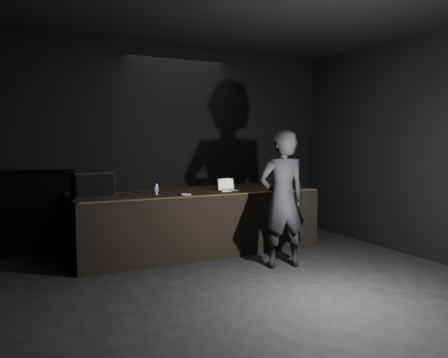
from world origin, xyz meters
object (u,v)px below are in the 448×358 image
beer_can (156,189)px  laptop (227,188)px  stage_monitor (92,184)px  stage_riser (194,220)px  person (282,199)px

beer_can → laptop: bearing=0.1°
beer_can → stage_monitor: bearing=173.1°
stage_riser → stage_monitor: stage_monitor is taller
laptop → person: 1.29m
stage_monitor → person: bearing=-32.9°
stage_monitor → beer_can: size_ratio=3.47×
stage_monitor → laptop: bearing=-6.2°
person → stage_riser: bearing=-54.9°
stage_riser → laptop: size_ratio=12.75×
stage_riser → person: person is taller
stage_riser → person: bearing=-63.0°
laptop → stage_riser: bearing=161.3°
stage_riser → laptop: (0.51, -0.23, 0.55)m
beer_can → person: size_ratio=0.09×
stage_riser → beer_can: beer_can is taller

